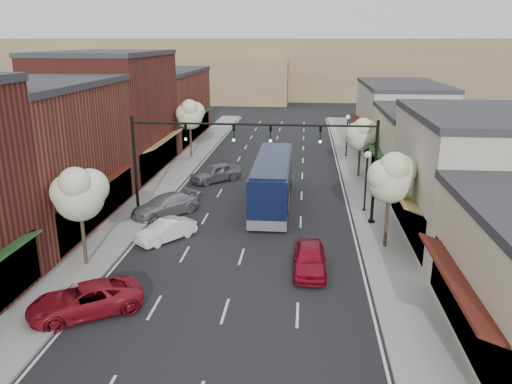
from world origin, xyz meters
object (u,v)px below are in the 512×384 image
(coach_bus, at_px, (273,181))
(parked_car_c, at_px, (165,205))
(tree_right_near, at_px, (391,176))
(tree_left_far, at_px, (190,114))
(signal_mast_right, at_px, (338,156))
(signal_mast_left, at_px, (169,153))
(parked_car_b, at_px, (166,230))
(red_hatchback, at_px, (310,259))
(lamp_post_near, at_px, (367,171))
(parked_car_d, at_px, (216,173))
(tree_right_far, at_px, (361,133))
(tree_left_near, at_px, (79,192))
(lamp_post_far, at_px, (347,129))
(parked_car_a, at_px, (85,300))

(coach_bus, xyz_separation_m, parked_car_c, (-7.34, -2.97, -1.15))
(tree_right_near, relative_size, tree_left_far, 0.97)
(signal_mast_right, height_order, signal_mast_left, same)
(signal_mast_left, height_order, parked_car_b, signal_mast_left)
(red_hatchback, height_order, parked_car_c, red_hatchback)
(tree_right_near, bearing_deg, lamp_post_near, 94.77)
(parked_car_d, bearing_deg, coach_bus, -1.94)
(signal_mast_right, height_order, tree_right_far, signal_mast_right)
(tree_left_far, xyz_separation_m, parked_car_b, (3.35, -21.97, -3.96))
(tree_left_near, relative_size, parked_car_c, 1.14)
(red_hatchback, distance_m, parked_car_d, 18.77)
(tree_left_near, height_order, lamp_post_near, tree_left_near)
(parked_car_c, bearing_deg, lamp_post_far, 95.95)
(signal_mast_right, bearing_deg, lamp_post_far, 83.78)
(red_hatchback, xyz_separation_m, parked_car_a, (-10.05, -5.28, -0.04))
(parked_car_b, distance_m, parked_car_d, 13.49)
(tree_right_near, bearing_deg, tree_right_far, 90.00)
(parked_car_a, bearing_deg, signal_mast_left, 145.33)
(tree_left_near, bearing_deg, parked_car_d, 76.96)
(signal_mast_left, relative_size, parked_car_a, 1.64)
(signal_mast_right, height_order, parked_car_a, signal_mast_right)
(tree_left_near, relative_size, tree_left_far, 0.93)
(lamp_post_near, height_order, parked_car_d, lamp_post_near)
(signal_mast_left, bearing_deg, signal_mast_right, 0.00)
(signal_mast_right, relative_size, tree_left_far, 1.34)
(tree_left_far, xyz_separation_m, coach_bus, (9.39, -14.50, -2.73))
(tree_right_far, relative_size, parked_car_c, 1.08)
(signal_mast_left, bearing_deg, parked_car_b, -79.87)
(tree_right_far, xyz_separation_m, lamp_post_near, (-0.55, -9.44, -0.99))
(signal_mast_right, bearing_deg, parked_car_d, 136.12)
(parked_car_a, distance_m, parked_car_b, 8.86)
(tree_right_near, relative_size, parked_car_c, 1.19)
(red_hatchback, height_order, parked_car_d, parked_car_d)
(tree_right_far, height_order, lamp_post_far, tree_right_far)
(parked_car_b, height_order, parked_car_d, parked_car_d)
(lamp_post_near, bearing_deg, coach_bus, 171.94)
(signal_mast_left, relative_size, lamp_post_far, 1.85)
(signal_mast_right, bearing_deg, lamp_post_near, 48.95)
(signal_mast_left, height_order, tree_right_far, signal_mast_left)
(parked_car_c, bearing_deg, tree_right_far, 79.85)
(coach_bus, distance_m, parked_car_a, 17.86)
(tree_left_near, distance_m, parked_car_d, 18.29)
(tree_left_far, distance_m, parked_car_c, 18.01)
(tree_right_far, xyz_separation_m, parked_car_c, (-14.55, -11.47, -3.27))
(parked_car_c, bearing_deg, tree_left_far, 138.30)
(coach_bus, distance_m, red_hatchback, 11.35)
(lamp_post_far, xyz_separation_m, parked_car_d, (-12.00, -10.56, -2.21))
(parked_car_c, bearing_deg, tree_left_near, -61.94)
(signal_mast_right, xyz_separation_m, tree_right_near, (2.73, -4.05, -0.17))
(parked_car_b, xyz_separation_m, parked_car_d, (0.70, 13.47, 0.15))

